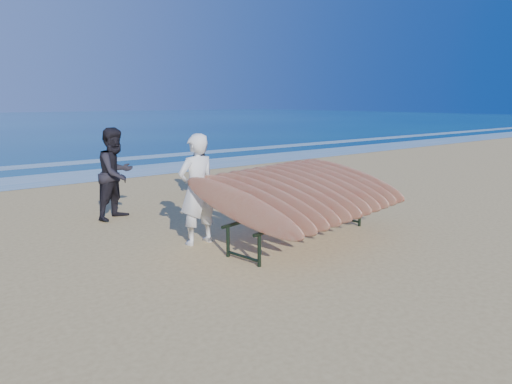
% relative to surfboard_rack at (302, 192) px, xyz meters
% --- Properties ---
extents(ground, '(120.00, 120.00, 0.00)m').
position_rel_surfboard_rack_xyz_m(ground, '(-0.91, -0.69, -0.85)').
color(ground, tan).
rests_on(ground, ground).
extents(foam_near, '(160.00, 160.00, 0.00)m').
position_rel_surfboard_rack_xyz_m(foam_near, '(-0.91, 9.31, -0.85)').
color(foam_near, white).
rests_on(foam_near, ground).
extents(foam_far, '(160.00, 160.00, 0.00)m').
position_rel_surfboard_rack_xyz_m(foam_far, '(-0.91, 12.81, -0.85)').
color(foam_far, white).
rests_on(foam_far, ground).
extents(surfboard_rack, '(3.56, 3.00, 1.35)m').
position_rel_surfboard_rack_xyz_m(surfboard_rack, '(0.00, 0.00, 0.00)').
color(surfboard_rack, black).
rests_on(surfboard_rack, ground).
extents(person_white, '(0.71, 0.48, 1.88)m').
position_rel_surfboard_rack_xyz_m(person_white, '(-1.54, 0.92, 0.08)').
color(person_white, silver).
rests_on(person_white, ground).
extents(person_dark_a, '(1.14, 1.05, 1.87)m').
position_rel_surfboard_rack_xyz_m(person_dark_a, '(-1.97, 3.43, 0.08)').
color(person_dark_a, black).
rests_on(person_dark_a, ground).
extents(person_dark_b, '(0.93, 0.89, 1.55)m').
position_rel_surfboard_rack_xyz_m(person_dark_b, '(0.44, 4.19, -0.08)').
color(person_dark_b, black).
rests_on(person_dark_b, ground).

